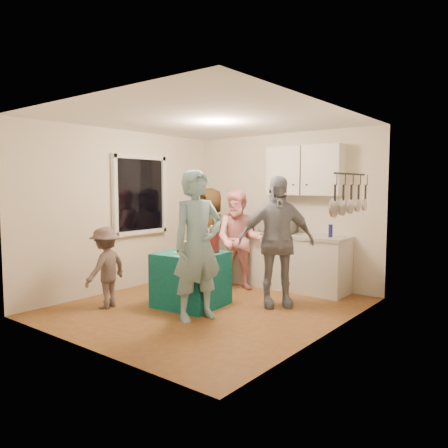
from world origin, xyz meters
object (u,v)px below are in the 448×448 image
Objects in this scene: party_table at (191,279)px; woman_back_right at (276,241)px; woman_back_center at (239,240)px; microwave at (278,224)px; man_birthday at (198,245)px; child_near_left at (106,268)px; woman_back_left at (210,236)px; counter at (283,262)px; punch_jar at (212,240)px.

party_table is 0.46× the size of woman_back_right.
woman_back_center is at bearing 111.69° from woman_back_right.
microwave is 2.21m from man_birthday.
woman_back_right reaches higher than child_near_left.
woman_back_left reaches higher than child_near_left.
woman_back_left is 1.76m from woman_back_right.
woman_back_center is at bearing 145.18° from child_near_left.
woman_back_center is at bearing -127.67° from microwave.
microwave is at bearing 79.39° from party_table.
counter is at bearing 76.01° from party_table.
man_birthday is at bearing -95.72° from woman_back_center.
child_near_left is at bearing -116.57° from counter.
woman_back_center reaches higher than microwave.
child_near_left reaches higher than punch_jar.
woman_back_center is (-0.38, -0.59, -0.25)m from microwave.
woman_back_left is at bearing 130.69° from punch_jar.
child_near_left is (-1.31, -2.61, 0.14)m from counter.
woman_back_left reaches higher than counter.
counter is 6.47× the size of punch_jar.
man_birthday is at bearing -88.69° from counter.
woman_back_left is (-1.05, -0.51, -0.24)m from microwave.
child_near_left reaches higher than counter.
man_birthday reaches higher than punch_jar.
counter is 2.59× the size of party_table.
child_near_left is at bearing -119.44° from microwave.
punch_jar is (0.21, 0.21, 0.55)m from party_table.
punch_jar is 0.20× the size of woman_back_left.
woman_back_right is at bearing 35.29° from punch_jar.
man_birthday is 1.47m from child_near_left.
man_birthday reaches higher than woman_back_right.
party_table is (-0.45, -1.79, -0.05)m from counter.
child_near_left reaches higher than party_table.
woman_back_right is at bearing 37.79° from party_table.
counter is at bearing 72.52° from woman_back_right.
woman_back_left is 1.02× the size of woman_back_center.
party_table is 1.54m from woman_back_left.
woman_back_left reaches higher than microwave.
woman_back_center is 1.44× the size of child_near_left.
child_near_left is (-1.81, -1.56, -0.35)m from woman_back_right.
party_table is 0.45× the size of man_birthday.
party_table is at bearing -34.42° from woman_back_left.
man_birthday is at bearing -154.52° from woman_back_right.
woman_back_right is at bearing -64.47° from counter.
party_table is 0.51× the size of woman_back_left.
woman_back_right is at bearing 8.15° from woman_back_left.
microwave is at bearing 77.21° from woman_back_right.
woman_back_center is 0.89× the size of woman_back_right.
woman_back_center is 1.10m from woman_back_right.
woman_back_center reaches higher than party_table.
woman_back_center is (-0.54, 1.62, -0.13)m from man_birthday.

